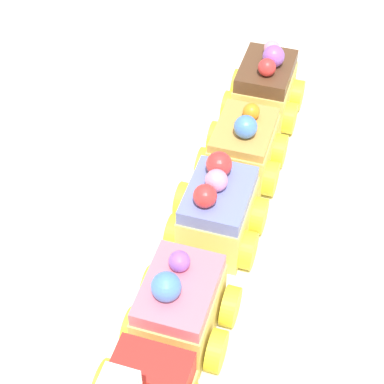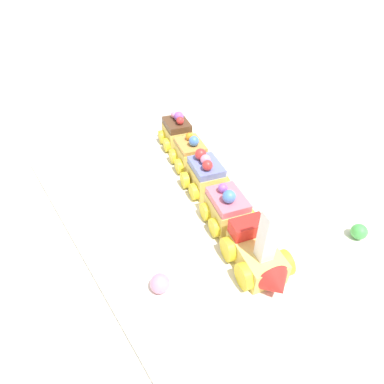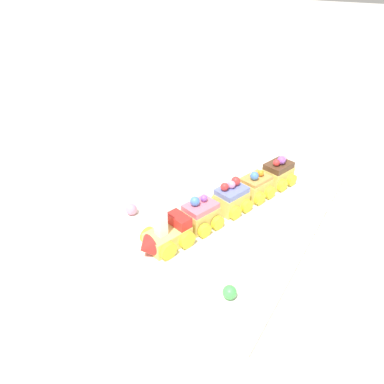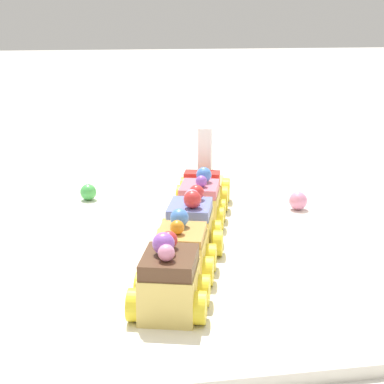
# 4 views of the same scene
# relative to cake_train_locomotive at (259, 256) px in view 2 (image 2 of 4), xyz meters

# --- Properties ---
(ground_plane) EXTENTS (10.00, 10.00, 0.00)m
(ground_plane) POSITION_rel_cake_train_locomotive_xyz_m (-0.17, 0.03, -0.04)
(ground_plane) COLOR beige
(display_board) EXTENTS (0.60, 0.43, 0.01)m
(display_board) POSITION_rel_cake_train_locomotive_xyz_m (-0.17, 0.03, -0.03)
(display_board) COLOR white
(display_board) RESTS_ON ground_plane
(cake_train_locomotive) EXTENTS (0.12, 0.09, 0.11)m
(cake_train_locomotive) POSITION_rel_cake_train_locomotive_xyz_m (0.00, 0.00, 0.00)
(cake_train_locomotive) COLOR #EACC66
(cake_train_locomotive) RESTS_ON display_board
(cake_car_strawberry) EXTENTS (0.09, 0.09, 0.08)m
(cake_car_strawberry) POSITION_rel_cake_train_locomotive_xyz_m (-0.09, 0.03, 0.00)
(cake_car_strawberry) COLOR #EACC66
(cake_car_strawberry) RESTS_ON display_board
(cake_car_blueberry) EXTENTS (0.09, 0.09, 0.08)m
(cake_car_blueberry) POSITION_rel_cake_train_locomotive_xyz_m (-0.18, 0.05, 0.00)
(cake_car_blueberry) COLOR #EACC66
(cake_car_blueberry) RESTS_ON display_board
(cake_car_caramel) EXTENTS (0.09, 0.09, 0.07)m
(cake_car_caramel) POSITION_rel_cake_train_locomotive_xyz_m (-0.26, 0.08, -0.00)
(cake_car_caramel) COLOR #EACC66
(cake_car_caramel) RESTS_ON display_board
(cake_car_chocolate) EXTENTS (0.09, 0.09, 0.08)m
(cake_car_chocolate) POSITION_rel_cake_train_locomotive_xyz_m (-0.35, 0.10, 0.00)
(cake_car_chocolate) COLOR #EACC66
(cake_car_chocolate) RESTS_ON display_board
(gumball_green) EXTENTS (0.02, 0.02, 0.02)m
(gumball_green) POSITION_rel_cake_train_locomotive_xyz_m (0.05, 0.17, -0.01)
(gumball_green) COLOR #4CBC56
(gumball_green) RESTS_ON display_board
(gumball_pink) EXTENTS (0.03, 0.03, 0.03)m
(gumball_pink) POSITION_rel_cake_train_locomotive_xyz_m (-0.05, -0.13, -0.01)
(gumball_pink) COLOR pink
(gumball_pink) RESTS_ON display_board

